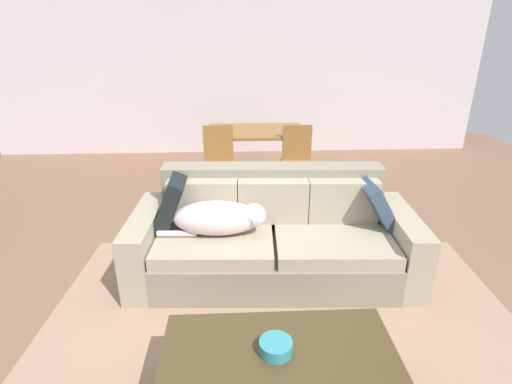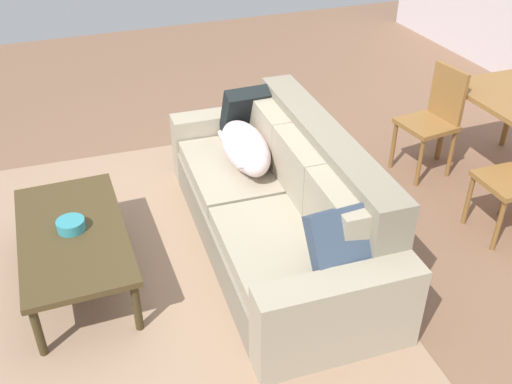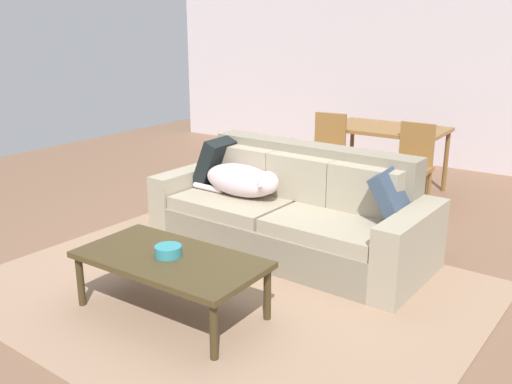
% 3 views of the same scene
% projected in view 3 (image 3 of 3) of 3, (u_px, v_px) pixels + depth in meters
% --- Properties ---
extents(ground_plane, '(10.00, 10.00, 0.00)m').
position_uv_depth(ground_plane, '(246.00, 253.00, 4.80)').
color(ground_plane, brown).
extents(back_partition, '(8.00, 0.12, 2.70)m').
position_uv_depth(back_partition, '(417.00, 64.00, 7.57)').
color(back_partition, silver).
rests_on(back_partition, ground).
extents(area_rug, '(3.58, 2.92, 0.01)m').
position_uv_depth(area_rug, '(226.00, 289.00, 4.13)').
color(area_rug, '#9F7E63').
rests_on(area_rug, ground).
extents(couch, '(2.40, 1.07, 0.88)m').
position_uv_depth(couch, '(293.00, 214.00, 4.78)').
color(couch, gray).
rests_on(couch, ground).
extents(dog_on_left_cushion, '(0.88, 0.35, 0.28)m').
position_uv_depth(dog_on_left_cushion, '(243.00, 181.00, 4.86)').
color(dog_on_left_cushion, silver).
rests_on(dog_on_left_cushion, couch).
extents(throw_pillow_by_left_arm, '(0.30, 0.47, 0.47)m').
position_uv_depth(throw_pillow_by_left_arm, '(218.00, 162.00, 5.23)').
color(throw_pillow_by_left_arm, black).
rests_on(throw_pillow_by_left_arm, couch).
extents(throw_pillow_by_right_arm, '(0.33, 0.44, 0.41)m').
position_uv_depth(throw_pillow_by_right_arm, '(394.00, 198.00, 4.23)').
color(throw_pillow_by_right_arm, '#37465C').
rests_on(throw_pillow_by_right_arm, couch).
extents(coffee_table, '(1.26, 0.66, 0.41)m').
position_uv_depth(coffee_table, '(170.00, 262.00, 3.70)').
color(coffee_table, '#46381D').
rests_on(coffee_table, ground).
extents(bowl_on_coffee_table, '(0.18, 0.18, 0.07)m').
position_uv_depth(bowl_on_coffee_table, '(168.00, 251.00, 3.69)').
color(bowl_on_coffee_table, teal).
rests_on(bowl_on_coffee_table, coffee_table).
extents(dining_table, '(1.28, 0.83, 0.74)m').
position_uv_depth(dining_table, '(387.00, 133.00, 6.41)').
color(dining_table, olive).
rests_on(dining_table, ground).
extents(dining_chair_near_left, '(0.44, 0.44, 0.92)m').
position_uv_depth(dining_chair_near_left, '(326.00, 151.00, 6.25)').
color(dining_chair_near_left, olive).
rests_on(dining_chair_near_left, ground).
extents(dining_chair_near_right, '(0.41, 0.41, 0.90)m').
position_uv_depth(dining_chair_near_right, '(412.00, 163.00, 5.78)').
color(dining_chair_near_right, olive).
rests_on(dining_chair_near_right, ground).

